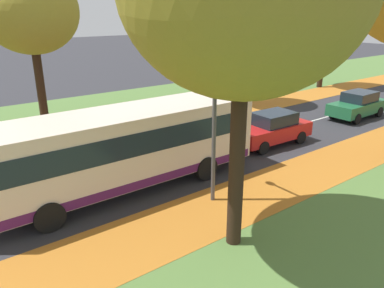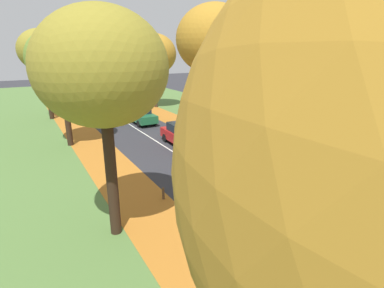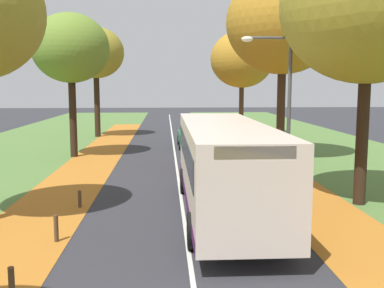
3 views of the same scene
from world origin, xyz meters
TOP-DOWN VIEW (x-y plane):
  - grass_verge_left at (-9.20, 20.00)m, footprint 12.00×90.00m
  - leaf_litter_left at (-4.60, 14.00)m, footprint 2.80×60.00m
  - grass_verge_right at (9.20, 20.00)m, footprint 12.00×90.00m
  - leaf_litter_right at (4.60, 14.00)m, footprint 2.80×60.00m
  - road_centre_line at (0.00, 20.00)m, footprint 0.12×80.00m
  - tree_left_mid at (-5.97, 22.09)m, footprint 4.42×4.42m
  - tree_left_far at (-6.12, 32.53)m, footprint 4.54×4.54m
  - tree_right_near at (6.30, 10.70)m, footprint 5.95×5.95m
  - tree_right_mid at (6.05, 20.91)m, footprint 6.39×6.39m
  - tree_right_far at (5.84, 33.10)m, footprint 5.25×5.25m
  - bollard_third at (-3.56, 3.95)m, footprint 0.12×0.12m
  - bollard_fourth at (-3.53, 7.39)m, footprint 0.12×0.12m
  - bollard_fifth at (-3.54, 10.83)m, footprint 0.12×0.12m
  - streetlamp_right at (3.67, 11.85)m, footprint 1.89×0.28m
  - bus at (1.33, 9.87)m, footprint 2.70×10.41m
  - car_red_lead at (1.27, 17.96)m, footprint 1.91×4.26m
  - car_green_following at (1.18, 25.95)m, footprint 1.81×4.22m

SIDE VIEW (x-z plane):
  - road_centre_line at x=0.00m, z-range 0.00..0.01m
  - grass_verge_left at x=-9.20m, z-range 0.00..0.01m
  - grass_verge_right at x=9.20m, z-range 0.00..0.01m
  - leaf_litter_left at x=-4.60m, z-range 0.01..0.01m
  - leaf_litter_right at x=4.60m, z-range 0.01..0.01m
  - bollard_fifth at x=-3.54m, z-range 0.00..0.59m
  - bollard_third at x=-3.56m, z-range 0.00..0.73m
  - bollard_fourth at x=-3.53m, z-range 0.00..0.75m
  - car_red_lead at x=1.27m, z-range 0.00..1.62m
  - car_green_following at x=1.18m, z-range 0.00..1.62m
  - bus at x=1.33m, z-range 0.21..3.19m
  - streetlamp_right at x=3.67m, z-range 0.74..6.74m
  - tree_left_mid at x=-5.97m, z-range 2.12..10.43m
  - tree_right_far at x=5.84m, z-range 1.97..10.68m
  - tree_left_far at x=-6.12m, z-range 2.32..11.15m
  - tree_right_near at x=6.30m, z-range 2.10..11.70m
  - tree_right_mid at x=6.05m, z-range 2.38..12.93m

